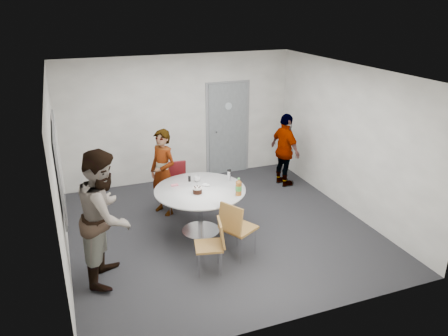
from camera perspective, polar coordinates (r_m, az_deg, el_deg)
name	(u,v)px	position (r m, az deg, el deg)	size (l,w,h in m)	color
floor	(220,229)	(7.68, -0.49, -7.92)	(5.00, 5.00, 0.00)	#222226
ceiling	(220,72)	(6.79, -0.56, 12.41)	(5.00, 5.00, 0.00)	silver
wall_back	(179,119)	(9.40, -5.84, 6.38)	(5.00, 5.00, 0.00)	#B3B0AA
wall_left	(58,176)	(6.74, -20.90, -1.03)	(5.00, 5.00, 0.00)	#B3B0AA
wall_right	(349,139)	(8.28, 15.96, 3.61)	(5.00, 5.00, 0.00)	#B3B0AA
wall_front	(297,225)	(5.05, 9.46, -7.34)	(5.00, 5.00, 0.00)	#B3B0AA
door	(228,129)	(9.80, 0.49, 5.14)	(1.02, 0.17, 2.12)	slate
whiteboard	(59,165)	(6.89, -20.71, 0.38)	(0.04, 1.90, 1.25)	gray
table	(202,195)	(7.30, -2.94, -3.59)	(1.52, 1.52, 1.09)	white
chair_near_left	(214,241)	(6.35, -1.30, -9.53)	(0.49, 0.46, 0.81)	brown
chair_near_right	(235,225)	(6.62, 1.49, -7.43)	(0.63, 0.61, 0.93)	brown
chair_far	(176,181)	(8.22, -6.27, -1.69)	(0.47, 0.51, 0.91)	maroon
person_main	(163,172)	(7.99, -7.97, -0.58)	(0.58, 0.38, 1.60)	#A5C6EA
person_left	(105,216)	(6.23, -15.24, -6.07)	(0.93, 0.73, 1.92)	white
person_right	(285,150)	(9.24, 7.99, 2.32)	(0.91, 0.38, 1.56)	black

